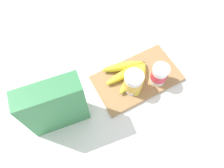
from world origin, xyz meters
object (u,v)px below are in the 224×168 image
Objects in this scene: cutting_board at (137,78)px; cereal_box at (55,107)px; banana_bunch at (130,74)px; yogurt_cup_back at (133,82)px; yogurt_cup_front at (159,75)px.

cereal_box reaches higher than cutting_board.
cutting_board is at bearing 139.76° from banana_bunch.
cutting_board is 1.41× the size of cereal_box.
banana_bunch is at bearing -166.24° from cereal_box.
cereal_box is 2.57× the size of yogurt_cup_back.
yogurt_cup_back is 0.06m from banana_bunch.
yogurt_cup_back is 0.49× the size of banana_bunch.
yogurt_cup_back is (-0.30, 0.02, -0.06)m from cereal_box.
cutting_board is 0.08m from yogurt_cup_back.
yogurt_cup_front is (-0.41, 0.04, -0.06)m from cereal_box.
yogurt_cup_back is (0.04, 0.03, 0.06)m from cutting_board.
cereal_box reaches higher than yogurt_cup_front.
yogurt_cup_back is at bearing -9.80° from yogurt_cup_front.
yogurt_cup_front is at bearing 170.20° from yogurt_cup_back.
yogurt_cup_front is 0.46× the size of banana_bunch.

